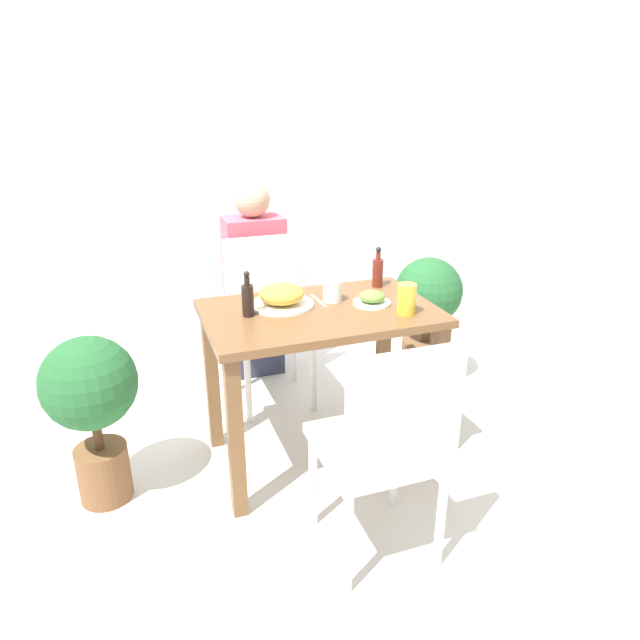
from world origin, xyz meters
TOP-DOWN VIEW (x-y plane):
  - ground_plane at (0.00, 0.00)m, footprint 16.00×16.00m
  - wall_back at (0.00, 1.41)m, footprint 8.00×0.05m
  - dining_table at (0.00, 0.00)m, footprint 1.00×0.64m
  - chair_near at (-0.01, -0.69)m, footprint 0.42×0.42m
  - chair_far at (-0.07, 0.67)m, footprint 0.42×0.42m
  - food_plate at (-0.14, 0.10)m, footprint 0.28×0.28m
  - side_plate at (0.24, -0.02)m, footprint 0.17×0.17m
  - drink_cup at (0.09, 0.08)m, footprint 0.09×0.09m
  - juice_glass at (0.33, -0.17)m, footprint 0.08×0.08m
  - sauce_bottle at (0.37, 0.20)m, footprint 0.05×0.05m
  - condiment_bottle at (-0.31, 0.03)m, footprint 0.05×0.05m
  - fork_utensil at (-0.32, 0.10)m, footprint 0.04×0.17m
  - spoon_utensil at (0.03, 0.10)m, footprint 0.01×0.17m
  - potted_plant_left at (-0.97, 0.03)m, footprint 0.38×0.38m
  - potted_plant_right at (0.83, 0.48)m, footprint 0.38×0.38m
  - person_figure at (-0.05, 0.99)m, footprint 0.34×0.22m

SIDE VIEW (x-z plane):
  - ground_plane at x=0.00m, z-range 0.00..0.00m
  - potted_plant_right at x=0.83m, z-range 0.08..0.86m
  - potted_plant_left at x=-0.97m, z-range 0.11..0.85m
  - chair_near at x=-0.01m, z-range 0.06..0.97m
  - chair_far at x=-0.07m, z-range 0.06..0.97m
  - person_figure at x=-0.05m, z-range 0.00..1.17m
  - dining_table at x=0.00m, z-range 0.24..1.00m
  - fork_utensil at x=-0.32m, z-range 0.75..0.76m
  - spoon_utensil at x=0.03m, z-range 0.75..0.76m
  - side_plate at x=0.24m, z-range 0.75..0.81m
  - food_plate at x=-0.14m, z-range 0.75..0.85m
  - drink_cup at x=0.09m, z-range 0.75..0.85m
  - juice_glass at x=0.33m, z-range 0.75..0.89m
  - sauce_bottle at x=0.37m, z-range 0.73..0.93m
  - condiment_bottle at x=-0.31m, z-range 0.73..0.93m
  - wall_back at x=0.00m, z-range 0.00..2.60m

